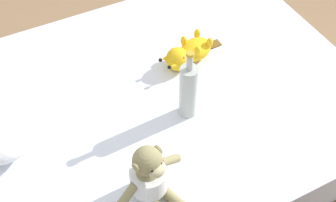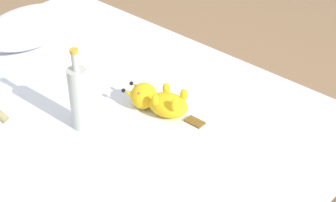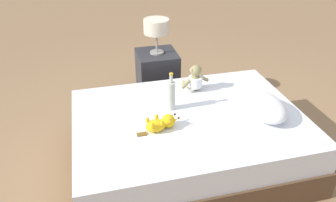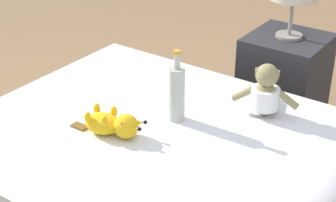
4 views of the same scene
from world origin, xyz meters
name	(u,v)px [view 1 (image 1 of 4)]	position (x,y,z in m)	size (l,w,h in m)	color
ground_plane	(151,161)	(0.00, 0.00, 0.00)	(16.00, 16.00, 0.00)	#93704C
bed	(149,133)	(0.00, 0.00, 0.22)	(1.30, 1.80, 0.45)	brown
plush_monkey	(151,178)	(-0.39, 0.17, 0.55)	(0.24, 0.28, 0.24)	#8E8456
plush_yellow_creature	(188,53)	(0.11, -0.25, 0.50)	(0.16, 0.32, 0.10)	yellow
glass_bottle	(188,90)	(-0.14, -0.11, 0.58)	(0.07, 0.07, 0.31)	#B7BCB2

